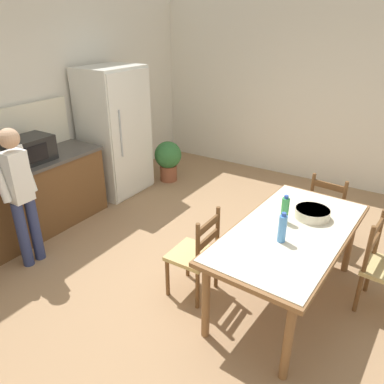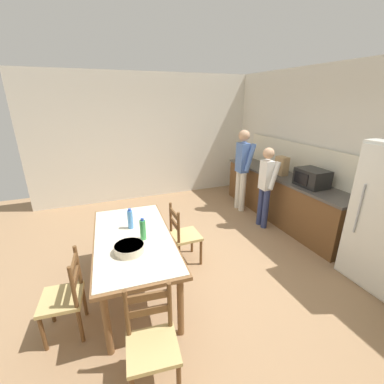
% 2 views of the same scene
% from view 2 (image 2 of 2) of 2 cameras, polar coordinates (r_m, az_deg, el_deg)
% --- Properties ---
extents(ground_plane, '(8.32, 8.32, 0.00)m').
position_cam_2_polar(ground_plane, '(3.90, 1.40, -16.87)').
color(ground_plane, '#9E7A56').
extents(wall_back, '(6.52, 0.12, 2.90)m').
position_cam_2_polar(wall_back, '(4.91, 31.79, 6.61)').
color(wall_back, silver).
rests_on(wall_back, ground).
extents(wall_left, '(0.12, 5.20, 2.90)m').
position_cam_2_polar(wall_left, '(6.31, -10.26, 11.70)').
color(wall_left, silver).
rests_on(wall_left, ground).
extents(kitchen_counter, '(3.15, 0.66, 0.92)m').
position_cam_2_polar(kitchen_counter, '(5.50, 19.23, -1.06)').
color(kitchen_counter, brown).
rests_on(kitchen_counter, ground).
extents(counter_splashback, '(3.11, 0.03, 0.60)m').
position_cam_2_polar(counter_splashback, '(5.49, 22.65, 6.77)').
color(counter_splashback, '#EFE8CB').
rests_on(counter_splashback, kitchen_counter).
extents(microwave, '(0.50, 0.39, 0.30)m').
position_cam_2_polar(microwave, '(4.82, 25.09, 2.86)').
color(microwave, black).
rests_on(microwave, kitchen_counter).
extents(paper_bag, '(0.24, 0.16, 0.36)m').
position_cam_2_polar(paper_bag, '(5.34, 19.32, 5.52)').
color(paper_bag, tan).
rests_on(paper_bag, kitchen_counter).
extents(dining_table, '(1.89, 1.02, 0.78)m').
position_cam_2_polar(dining_table, '(3.26, -12.87, -10.92)').
color(dining_table, brown).
rests_on(dining_table, ground).
extents(bottle_near_centre, '(0.07, 0.07, 0.27)m').
position_cam_2_polar(bottle_near_centre, '(3.36, -13.56, -5.90)').
color(bottle_near_centre, '#4C8ED6').
rests_on(bottle_near_centre, dining_table).
extents(bottle_off_centre, '(0.07, 0.07, 0.27)m').
position_cam_2_polar(bottle_off_centre, '(3.08, -10.86, -8.19)').
color(bottle_off_centre, green).
rests_on(bottle_off_centre, dining_table).
extents(serving_bowl, '(0.32, 0.32, 0.09)m').
position_cam_2_polar(serving_bowl, '(2.91, -13.77, -11.98)').
color(serving_bowl, beige).
rests_on(serving_bowl, dining_table).
extents(chair_side_near_right, '(0.46, 0.44, 0.91)m').
position_cam_2_polar(chair_side_near_right, '(3.11, -26.34, -20.19)').
color(chair_side_near_right, brown).
rests_on(chair_side_near_right, ground).
extents(chair_head_end, '(0.45, 0.46, 0.91)m').
position_cam_2_polar(chair_head_end, '(2.49, -8.90, -30.26)').
color(chair_head_end, brown).
rests_on(chair_head_end, ground).
extents(chair_side_far_left, '(0.42, 0.40, 0.91)m').
position_cam_2_polar(chair_side_far_left, '(3.85, -1.93, -9.57)').
color(chair_side_far_left, brown).
rests_on(chair_side_far_left, ground).
extents(person_at_sink, '(0.44, 0.30, 1.74)m').
position_cam_2_polar(person_at_sink, '(5.57, 11.13, 5.60)').
color(person_at_sink, silver).
rests_on(person_at_sink, ground).
extents(person_at_counter, '(0.38, 0.27, 1.53)m').
position_cam_2_polar(person_at_counter, '(4.92, 16.09, 1.78)').
color(person_at_counter, navy).
rests_on(person_at_counter, ground).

